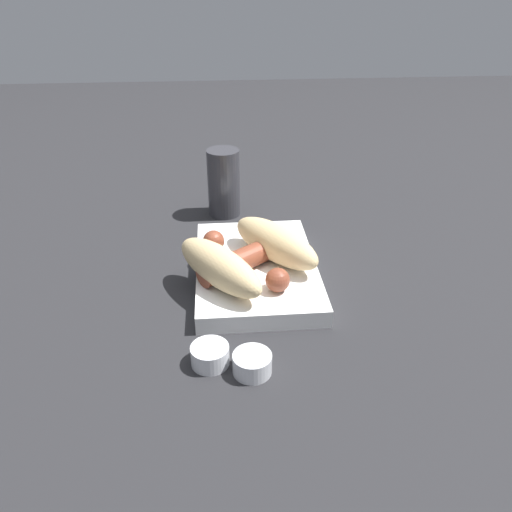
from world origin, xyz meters
The scene contains 8 objects.
ground_plane centered at (0.00, 0.00, 0.00)m, with size 3.00×3.00×0.00m, color #232326.
food_tray centered at (0.00, 0.00, 0.01)m, with size 0.27×0.18×0.03m.
bread_roll centered at (-0.02, 0.01, 0.05)m, with size 0.23×0.23×0.06m.
sausage centered at (-0.02, 0.02, 0.04)m, with size 0.15×0.14×0.03m.
pickled_veggies centered at (0.04, -0.05, 0.03)m, with size 0.04×0.06×0.00m.
condiment_cup_near centered at (-0.19, 0.07, 0.01)m, with size 0.05×0.05×0.03m.
condiment_cup_far centered at (-0.21, 0.02, 0.01)m, with size 0.05×0.05×0.03m.
drink_glass centered at (0.23, 0.04, 0.06)m, with size 0.06×0.06×0.13m.
Camera 1 is at (-0.64, 0.05, 0.42)m, focal length 35.00 mm.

